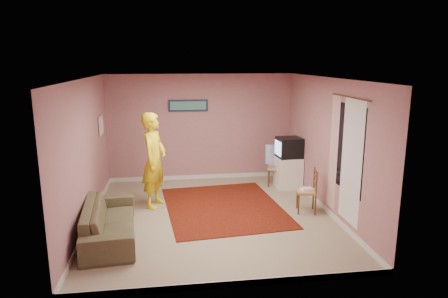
{
  "coord_description": "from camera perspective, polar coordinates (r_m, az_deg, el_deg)",
  "views": [
    {
      "loc": [
        -0.76,
        -7.14,
        2.91
      ],
      "look_at": [
        0.31,
        0.6,
        1.17
      ],
      "focal_mm": 32.0,
      "sensor_mm": 36.0,
      "label": 1
    }
  ],
  "objects": [
    {
      "name": "chair_b",
      "position": [
        7.94,
        11.74,
        -5.19
      ],
      "size": [
        0.45,
        0.47,
        0.47
      ],
      "rotation": [
        0.0,
        0.0,
        -1.8
      ],
      "color": "tan",
      "rests_on": "ground"
    },
    {
      "name": "area_rug",
      "position": [
        8.18,
        -0.07,
        -8.25
      ],
      "size": [
        2.51,
        3.01,
        0.01
      ],
      "primitive_type": "cube",
      "rotation": [
        0.0,
        0.0,
        0.1
      ],
      "color": "black",
      "rests_on": "ground"
    },
    {
      "name": "baseboard_front",
      "position": [
        5.52,
        1.24,
        -18.71
      ],
      "size": [
        4.5,
        0.02,
        0.1
      ],
      "primitive_type": "cube",
      "color": "silver",
      "rests_on": "ground"
    },
    {
      "name": "wall_back",
      "position": [
        9.81,
        -3.33,
        3.08
      ],
      "size": [
        4.5,
        0.02,
        2.6
      ],
      "primitive_type": "cube",
      "color": "#A66D70",
      "rests_on": "ground"
    },
    {
      "name": "baseboard_left",
      "position": [
        7.84,
        -18.45,
        -9.54
      ],
      "size": [
        0.02,
        5.0,
        0.1
      ],
      "primitive_type": "cube",
      "color": "silver",
      "rests_on": "ground"
    },
    {
      "name": "baseboard_right",
      "position": [
        8.26,
        14.1,
        -8.12
      ],
      "size": [
        0.02,
        5.0,
        0.1
      ],
      "primitive_type": "cube",
      "color": "silver",
      "rests_on": "ground"
    },
    {
      "name": "wall_right",
      "position": [
        7.92,
        14.65,
        0.39
      ],
      "size": [
        0.02,
        5.0,
        2.6
      ],
      "primitive_type": "cube",
      "color": "#A66D70",
      "rests_on": "ground"
    },
    {
      "name": "wall_front",
      "position": [
        4.97,
        1.32,
        -6.37
      ],
      "size": [
        4.5,
        0.02,
        2.6
      ],
      "primitive_type": "cube",
      "color": "#A66D70",
      "rests_on": "ground"
    },
    {
      "name": "baseboard_back",
      "position": [
        10.08,
        -3.23,
        -3.96
      ],
      "size": [
        4.5,
        0.02,
        0.1
      ],
      "primitive_type": "cube",
      "color": "silver",
      "rests_on": "ground"
    },
    {
      "name": "person",
      "position": [
        8.1,
        -9.96,
        -1.58
      ],
      "size": [
        0.68,
        0.82,
        1.92
      ],
      "primitive_type": "imported",
      "rotation": [
        0.0,
        0.0,
        1.21
      ],
      "color": "yellow",
      "rests_on": "ground"
    },
    {
      "name": "sofa",
      "position": [
        7.02,
        -16.06,
        -9.82
      ],
      "size": [
        1.0,
        2.13,
        0.6
      ],
      "primitive_type": "imported",
      "rotation": [
        0.0,
        0.0,
        1.67
      ],
      "color": "brown",
      "rests_on": "ground"
    },
    {
      "name": "blue_throw",
      "position": [
        9.61,
        7.24,
        -0.73
      ],
      "size": [
        0.44,
        0.06,
        0.46
      ],
      "primitive_type": "cube",
      "color": "#7B98CA",
      "rests_on": "chair_a"
    },
    {
      "name": "curtain_sheer",
      "position": [
        6.99,
        17.72,
        -1.82
      ],
      "size": [
        0.01,
        0.75,
        2.1
      ],
      "primitive_type": "cube",
      "color": "silver",
      "rests_on": "wall_right"
    },
    {
      "name": "ground",
      "position": [
        7.75,
        -1.7,
        -9.52
      ],
      "size": [
        5.0,
        5.0,
        0.0
      ],
      "primitive_type": "plane",
      "color": "gray",
      "rests_on": "ground"
    },
    {
      "name": "curtain_rod",
      "position": [
        6.93,
        17.55,
        7.08
      ],
      "size": [
        0.02,
        1.4,
        0.02
      ],
      "primitive_type": "cylinder",
      "rotation": [
        1.57,
        0.0,
        0.0
      ],
      "color": "brown",
      "rests_on": "wall_right"
    },
    {
      "name": "picture_back",
      "position": [
        9.68,
        -5.14,
        6.21
      ],
      "size": [
        0.95,
        0.04,
        0.28
      ],
      "color": "#151B3A",
      "rests_on": "wall_back"
    },
    {
      "name": "window",
      "position": [
        7.08,
        17.41,
        0.05
      ],
      "size": [
        0.01,
        1.1,
        1.5
      ],
      "primitive_type": "cube",
      "color": "black",
      "rests_on": "wall_right"
    },
    {
      "name": "curtain_floral",
      "position": [
        7.6,
        15.37,
        -0.54
      ],
      "size": [
        0.01,
        0.35,
        2.1
      ],
      "primitive_type": "cube",
      "color": "beige",
      "rests_on": "wall_right"
    },
    {
      "name": "crt_tv",
      "position": [
        9.28,
        9.25,
        0.21
      ],
      "size": [
        0.58,
        0.52,
        0.46
      ],
      "rotation": [
        0.0,
        0.0,
        0.08
      ],
      "color": "black",
      "rests_on": "tv_cabinet"
    },
    {
      "name": "chair_a",
      "position": [
        9.47,
        7.51,
        -2.02
      ],
      "size": [
        0.5,
        0.48,
        0.48
      ],
      "rotation": [
        0.0,
        0.0,
        -0.29
      ],
      "color": "tan",
      "rests_on": "ground"
    },
    {
      "name": "dvd_player",
      "position": [
        9.49,
        7.5,
        -2.35
      ],
      "size": [
        0.44,
        0.35,
        0.07
      ],
      "primitive_type": "cube",
      "rotation": [
        0.0,
        0.0,
        -0.19
      ],
      "color": "#AFAFB4",
      "rests_on": "chair_a"
    },
    {
      "name": "game_console",
      "position": [
        7.96,
        11.72,
        -5.63
      ],
      "size": [
        0.23,
        0.17,
        0.04
      ],
      "primitive_type": "cube",
      "rotation": [
        0.0,
        0.0,
        0.07
      ],
      "color": "white",
      "rests_on": "chair_b"
    },
    {
      "name": "wall_left",
      "position": [
        7.48,
        -19.18,
        -0.61
      ],
      "size": [
        0.02,
        5.0,
        2.6
      ],
      "primitive_type": "cube",
      "color": "#A66D70",
      "rests_on": "ground"
    },
    {
      "name": "picture_left",
      "position": [
        8.97,
        -17.16,
        3.26
      ],
      "size": [
        0.04,
        0.38,
        0.42
      ],
      "color": "tan",
      "rests_on": "wall_left"
    },
    {
      "name": "tv_cabinet",
      "position": [
        9.42,
        9.16,
        -3.31
      ],
      "size": [
        0.57,
        0.52,
        0.72
      ],
      "primitive_type": "cube",
      "color": "white",
      "rests_on": "ground"
    },
    {
      "name": "ceiling",
      "position": [
        7.19,
        -1.84,
        10.06
      ],
      "size": [
        4.5,
        5.0,
        0.02
      ],
      "primitive_type": "cube",
      "color": "silver",
      "rests_on": "wall_back"
    }
  ]
}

